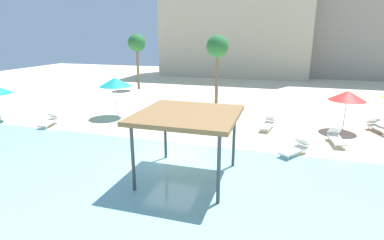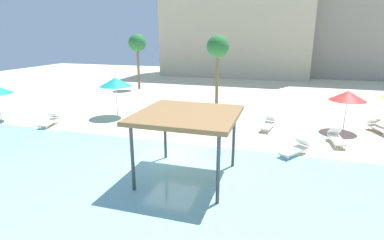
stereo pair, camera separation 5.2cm
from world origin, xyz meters
TOP-DOWN VIEW (x-y plane):
  - ground_plane at (0.00, 0.00)m, footprint 80.00×80.00m
  - lagoon_water at (0.00, -5.25)m, footprint 44.00×13.50m
  - shade_pavilion at (1.59, -2.31)m, footprint 4.04×4.04m
  - beach_umbrella_red_0 at (9.11, 6.83)m, footprint 2.20×2.20m
  - beach_umbrella_teal_2 at (-6.47, 5.68)m, footprint 2.32×2.32m
  - lounge_chair_0 at (-9.60, 2.28)m, footprint 1.01×1.98m
  - lounge_chair_1 at (-0.99, 5.92)m, footprint 0.80×1.95m
  - lounge_chair_2 at (11.15, 7.11)m, footprint 1.23×1.99m
  - lounge_chair_3 at (4.47, 5.76)m, footprint 0.91×1.97m
  - lounge_chair_4 at (6.06, 1.69)m, footprint 1.58×1.90m
  - lounge_chair_5 at (8.30, 4.12)m, footprint 0.80×1.95m
  - palm_tree_0 at (-10.28, 16.89)m, footprint 1.90×1.90m
  - palm_tree_1 at (-0.34, 12.18)m, footprint 1.90×1.90m
  - hotel_block_0 at (-1.97, 31.81)m, footprint 20.76×8.12m
  - hotel_block_1 at (14.06, 35.10)m, footprint 16.34×8.22m

SIDE VIEW (x-z plane):
  - ground_plane at x=0.00m, z-range 0.00..0.00m
  - lagoon_water at x=0.00m, z-range 0.00..0.04m
  - lounge_chair_0 at x=-9.60m, z-range -0.04..0.70m
  - lounge_chair_1 at x=-0.99m, z-range -0.04..0.70m
  - lounge_chair_2 at x=11.15m, z-range -0.04..0.70m
  - lounge_chair_3 at x=4.47m, z-range -0.04..0.70m
  - lounge_chair_4 at x=6.06m, z-range -0.04..0.70m
  - lounge_chair_5 at x=8.30m, z-range -0.04..0.70m
  - beach_umbrella_red_0 at x=9.11m, z-range 0.98..3.54m
  - beach_umbrella_teal_2 at x=-6.47m, z-range 1.13..4.05m
  - shade_pavilion at x=1.59m, z-range 1.25..4.13m
  - palm_tree_1 at x=-0.34m, z-range 1.87..7.76m
  - palm_tree_0 at x=-10.28m, z-range 1.91..7.89m
  - hotel_block_0 at x=-1.97m, z-range 0.00..17.23m
  - hotel_block_1 at x=14.06m, z-range 0.00..19.28m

